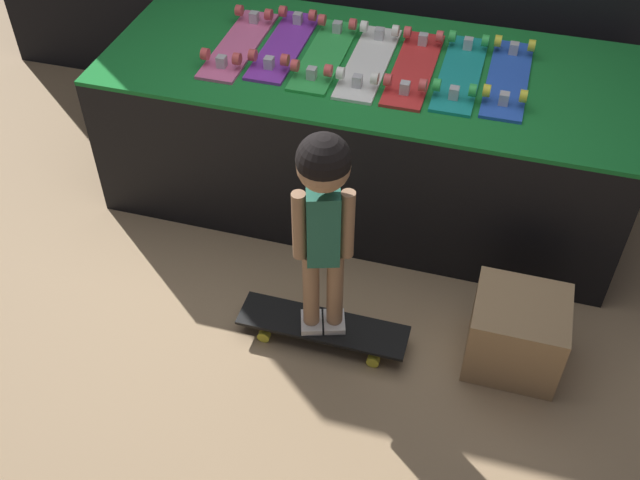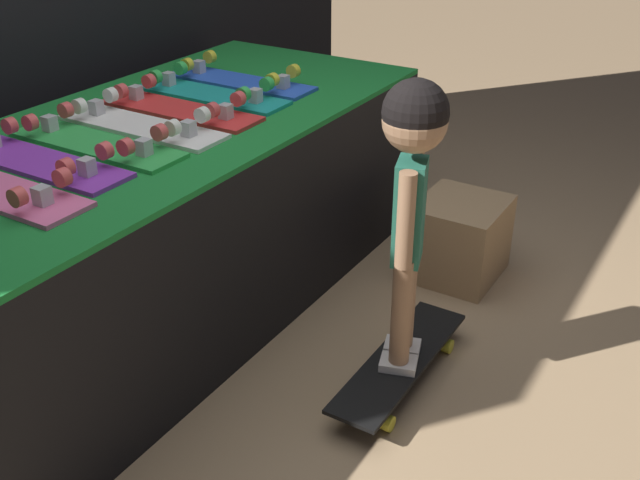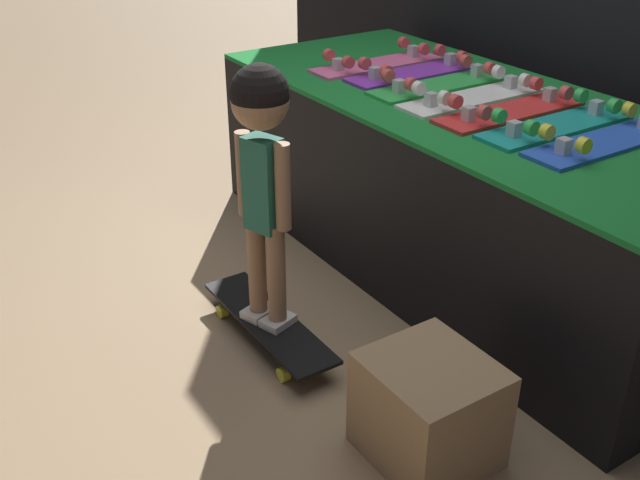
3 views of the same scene
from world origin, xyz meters
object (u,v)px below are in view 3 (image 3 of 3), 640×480
at_px(skateboard_purple_on_rack, 414,71).
at_px(skateboard_blue_on_rack, 606,139).
at_px(skateboard_white_on_rack, 472,96).
at_px(storage_box, 429,410).
at_px(skateboard_red_on_rack, 510,109).
at_px(skateboard_teal_on_rack, 556,123).
at_px(skateboard_green_on_rack, 439,83).
at_px(child, 262,150).
at_px(skateboard_on_floor, 269,323).
at_px(skateboard_pink_on_rack, 377,62).

xyz_separation_m(skateboard_purple_on_rack, skateboard_blue_on_rack, (1.02, -0.00, 0.00)).
distance_m(skateboard_white_on_rack, storage_box, 1.35).
bearing_deg(skateboard_red_on_rack, skateboard_teal_on_rack, 5.18).
xyz_separation_m(skateboard_purple_on_rack, skateboard_teal_on_rack, (0.82, -0.02, 0.00)).
distance_m(skateboard_purple_on_rack, skateboard_red_on_rack, 0.61).
xyz_separation_m(skateboard_green_on_rack, skateboard_white_on_rack, (0.20, -0.01, 0.00)).
bearing_deg(child, skateboard_purple_on_rack, 97.03).
bearing_deg(skateboard_on_floor, skateboard_purple_on_rack, 114.96).
relative_size(skateboard_white_on_rack, skateboard_blue_on_rack, 1.00).
distance_m(skateboard_teal_on_rack, storage_box, 1.16).
bearing_deg(skateboard_white_on_rack, skateboard_purple_on_rack, 174.65).
xyz_separation_m(skateboard_white_on_rack, storage_box, (0.84, -0.88, -0.59)).
relative_size(skateboard_green_on_rack, skateboard_on_floor, 0.91).
bearing_deg(skateboard_blue_on_rack, skateboard_green_on_rack, -178.01).
bearing_deg(skateboard_teal_on_rack, skateboard_on_floor, -108.41).
relative_size(skateboard_purple_on_rack, skateboard_teal_on_rack, 1.00).
bearing_deg(skateboard_purple_on_rack, skateboard_white_on_rack, -5.35).
relative_size(skateboard_purple_on_rack, skateboard_green_on_rack, 1.00).
distance_m(skateboard_green_on_rack, skateboard_teal_on_rack, 0.61).
bearing_deg(skateboard_pink_on_rack, skateboard_purple_on_rack, 13.35).
relative_size(skateboard_white_on_rack, child, 0.68).
distance_m(skateboard_pink_on_rack, child, 1.19).
bearing_deg(skateboard_purple_on_rack, skateboard_green_on_rack, -8.79).
distance_m(skateboard_teal_on_rack, child, 1.07).
xyz_separation_m(skateboard_pink_on_rack, skateboard_teal_on_rack, (1.02, 0.03, 0.00)).
height_order(skateboard_purple_on_rack, skateboard_blue_on_rack, same).
height_order(skateboard_purple_on_rack, skateboard_teal_on_rack, same).
xyz_separation_m(skateboard_teal_on_rack, skateboard_on_floor, (-0.34, -1.01, -0.68)).
bearing_deg(skateboard_pink_on_rack, skateboard_blue_on_rack, 2.12).
relative_size(skateboard_pink_on_rack, skateboard_purple_on_rack, 1.00).
relative_size(skateboard_pink_on_rack, skateboard_green_on_rack, 1.00).
bearing_deg(skateboard_white_on_rack, skateboard_on_floor, -85.91).
bearing_deg(skateboard_on_floor, skateboard_pink_on_rack, 124.85).
distance_m(skateboard_on_floor, child, 0.68).
bearing_deg(skateboard_teal_on_rack, skateboard_pink_on_rack, -178.20).
distance_m(child, storage_box, 0.97).
height_order(child, storage_box, child).
distance_m(skateboard_red_on_rack, skateboard_blue_on_rack, 0.41).
height_order(skateboard_blue_on_rack, skateboard_on_floor, skateboard_blue_on_rack).
relative_size(skateboard_red_on_rack, storage_box, 1.78).
bearing_deg(skateboard_purple_on_rack, skateboard_red_on_rack, -3.26).
bearing_deg(skateboard_red_on_rack, skateboard_on_floor, -97.63).
distance_m(skateboard_white_on_rack, skateboard_blue_on_rack, 0.61).
xyz_separation_m(skateboard_purple_on_rack, skateboard_white_on_rack, (0.41, -0.04, 0.00)).
height_order(skateboard_pink_on_rack, child, child).
relative_size(skateboard_purple_on_rack, child, 0.68).
relative_size(skateboard_white_on_rack, skateboard_red_on_rack, 1.00).
bearing_deg(skateboard_on_floor, skateboard_green_on_rack, 105.41).
height_order(skateboard_pink_on_rack, skateboard_blue_on_rack, same).
bearing_deg(skateboard_on_floor, skateboard_white_on_rack, 94.09).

